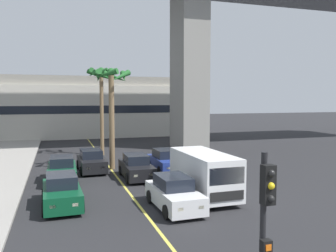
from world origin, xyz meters
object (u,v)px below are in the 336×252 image
(car_queue_front, at_px, (174,194))
(car_queue_fifth, at_px, (136,167))
(car_queue_third, at_px, (165,161))
(car_queue_sixth, at_px, (62,170))
(palm_tree_near_median, at_px, (102,85))
(palm_tree_mid_median, at_px, (111,91))
(delivery_van, at_px, (204,173))
(car_queue_second, at_px, (91,161))
(traffic_light_median_near, at_px, (265,229))
(car_queue_fourth, at_px, (62,192))

(car_queue_front, bearing_deg, car_queue_fifth, 92.72)
(car_queue_third, distance_m, car_queue_sixth, 7.21)
(car_queue_third, relative_size, palm_tree_near_median, 0.51)
(palm_tree_near_median, xyz_separation_m, palm_tree_mid_median, (-0.11, -6.70, -0.67))
(car_queue_third, relative_size, delivery_van, 0.78)
(car_queue_second, distance_m, car_queue_sixth, 3.31)
(delivery_van, height_order, traffic_light_median_near, traffic_light_median_near)
(palm_tree_mid_median, bearing_deg, car_queue_front, -82.47)
(car_queue_fifth, xyz_separation_m, palm_tree_mid_median, (-1.04, 3.50, 5.05))
(car_queue_second, xyz_separation_m, palm_tree_mid_median, (1.55, 0.35, 5.05))
(palm_tree_near_median, bearing_deg, car_queue_front, -85.80)
(car_queue_second, distance_m, car_queue_third, 5.30)
(delivery_van, xyz_separation_m, palm_tree_mid_median, (-3.51, 8.84, 4.49))
(car_queue_sixth, bearing_deg, palm_tree_mid_median, 39.21)
(car_queue_sixth, height_order, palm_tree_mid_median, palm_tree_mid_median)
(car_queue_sixth, distance_m, delivery_van, 9.26)
(car_queue_sixth, relative_size, palm_tree_mid_median, 0.56)
(delivery_van, bearing_deg, car_queue_sixth, 140.34)
(car_queue_second, relative_size, car_queue_third, 1.01)
(traffic_light_median_near, height_order, palm_tree_near_median, palm_tree_near_median)
(car_queue_fifth, relative_size, car_queue_sixth, 0.99)
(car_queue_front, xyz_separation_m, traffic_light_median_near, (-1.44, -9.80, 1.99))
(car_queue_third, height_order, car_queue_fifth, same)
(car_queue_fifth, distance_m, palm_tree_near_median, 11.73)
(car_queue_fifth, bearing_deg, delivery_van, -65.20)
(car_queue_third, distance_m, delivery_van, 6.97)
(car_queue_fourth, height_order, delivery_van, delivery_van)
(car_queue_third, bearing_deg, car_queue_fourth, -138.50)
(traffic_light_median_near, bearing_deg, car_queue_front, 81.63)
(car_queue_front, relative_size, traffic_light_median_near, 0.99)
(car_queue_third, bearing_deg, car_queue_second, 163.08)
(car_queue_fifth, xyz_separation_m, traffic_light_median_near, (-1.12, -16.57, 1.99))
(car_queue_second, xyz_separation_m, car_queue_fourth, (-2.16, -7.94, 0.00))
(car_queue_front, xyz_separation_m, car_queue_fifth, (-0.32, 6.77, 0.00))
(car_queue_fourth, xyz_separation_m, car_queue_fifth, (4.74, 4.80, 0.00))
(palm_tree_near_median, bearing_deg, car_queue_second, -103.23)
(car_queue_second, bearing_deg, delivery_van, -59.24)
(car_queue_fifth, relative_size, traffic_light_median_near, 0.98)
(car_queue_fourth, bearing_deg, car_queue_sixth, 88.96)
(traffic_light_median_near, height_order, palm_tree_mid_median, palm_tree_mid_median)
(car_queue_fifth, height_order, palm_tree_near_median, palm_tree_near_median)
(traffic_light_median_near, distance_m, palm_tree_mid_median, 20.30)
(car_queue_third, height_order, traffic_light_median_near, traffic_light_median_near)
(car_queue_front, relative_size, car_queue_sixth, 1.00)
(car_queue_second, xyz_separation_m, car_queue_fifth, (2.58, -3.14, 0.00))
(car_queue_fifth, bearing_deg, car_queue_sixth, 173.21)
(car_queue_fourth, relative_size, car_queue_sixth, 1.00)
(car_queue_sixth, bearing_deg, palm_tree_near_median, 68.90)
(traffic_light_median_near, bearing_deg, car_queue_second, 94.24)
(delivery_van, bearing_deg, car_queue_third, 89.84)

